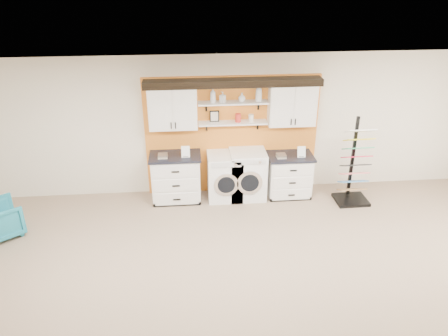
{
  "coord_description": "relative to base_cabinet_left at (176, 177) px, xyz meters",
  "views": [
    {
      "loc": [
        -0.87,
        -4.04,
        4.41
      ],
      "look_at": [
        -0.3,
        2.3,
        1.31
      ],
      "focal_mm": 35.0,
      "sensor_mm": 36.0,
      "label": 1
    }
  ],
  "objects": [
    {
      "name": "soap_bottle_b",
      "position": [
        0.93,
        0.16,
        1.56
      ],
      "size": [
        0.13,
        0.13,
        0.2
      ],
      "primitive_type": "imported",
      "rotation": [
        0.0,
        0.0,
        3.93
      ],
      "color": "silver",
      "rests_on": "shelf_upper"
    },
    {
      "name": "canister_red",
      "position": [
        1.23,
        0.16,
        1.14
      ],
      "size": [
        0.11,
        0.11,
        0.16
      ],
      "primitive_type": "cylinder",
      "color": "red",
      "rests_on": "shelf_lower"
    },
    {
      "name": "sample_rack",
      "position": [
        3.45,
        -0.38,
        0.06
      ],
      "size": [
        0.63,
        0.53,
        1.71
      ],
      "rotation": [
        0.0,
        0.0,
        0.02
      ],
      "color": "black",
      "rests_on": "floor"
    },
    {
      "name": "shelf_upper",
      "position": [
        1.13,
        0.16,
        1.45
      ],
      "size": [
        1.32,
        0.28,
        0.03
      ],
      "primitive_type": "cube",
      "color": "white",
      "rests_on": "wall_back"
    },
    {
      "name": "base_cabinet_right",
      "position": [
        2.26,
        0.0,
        -0.04
      ],
      "size": [
        0.9,
        0.66,
        0.88
      ],
      "color": "white",
      "rests_on": "floor"
    },
    {
      "name": "soap_bottle_c",
      "position": [
        1.29,
        0.16,
        1.55
      ],
      "size": [
        0.18,
        0.18,
        0.17
      ],
      "primitive_type": "imported",
      "rotation": [
        0.0,
        0.0,
        0.5
      ],
      "color": "silver",
      "rests_on": "shelf_upper"
    },
    {
      "name": "soap_bottle_d",
      "position": [
        1.61,
        0.16,
        1.63
      ],
      "size": [
        0.17,
        0.17,
        0.33
      ],
      "primitive_type": "imported",
      "rotation": [
        0.0,
        0.0,
        2.74
      ],
      "color": "silver",
      "rests_on": "shelf_upper"
    },
    {
      "name": "upper_cabinet_left",
      "position": [
        -0.0,
        0.15,
        1.4
      ],
      "size": [
        0.9,
        0.35,
        0.84
      ],
      "color": "white",
      "rests_on": "wall_back"
    },
    {
      "name": "crown_molding",
      "position": [
        1.13,
        0.17,
        1.84
      ],
      "size": [
        3.3,
        0.41,
        0.13
      ],
      "color": "black",
      "rests_on": "wall_back"
    },
    {
      "name": "picture_frame",
      "position": [
        0.78,
        0.21,
        1.17
      ],
      "size": [
        0.18,
        0.02,
        0.22
      ],
      "color": "black",
      "rests_on": "shelf_lower"
    },
    {
      "name": "upper_cabinet_right",
      "position": [
        2.26,
        0.15,
        1.4
      ],
      "size": [
        0.9,
        0.35,
        0.84
      ],
      "color": "white",
      "rests_on": "wall_back"
    },
    {
      "name": "shelf_lower",
      "position": [
        1.13,
        0.16,
        1.05
      ],
      "size": [
        1.32,
        0.28,
        0.03
      ],
      "primitive_type": "cube",
      "color": "white",
      "rests_on": "wall_back"
    },
    {
      "name": "washer",
      "position": [
        0.96,
        -0.0,
        -0.01
      ],
      "size": [
        0.67,
        0.71,
        0.94
      ],
      "color": "white",
      "rests_on": "floor"
    },
    {
      "name": "soap_bottle_a",
      "position": [
        0.75,
        0.16,
        1.6
      ],
      "size": [
        0.14,
        0.14,
        0.28
      ],
      "primitive_type": "imported",
      "rotation": [
        0.0,
        0.0,
        1.91
      ],
      "color": "silver",
      "rests_on": "shelf_upper"
    },
    {
      "name": "wall_back",
      "position": [
        1.13,
        0.36,
        0.92
      ],
      "size": [
        10.0,
        0.0,
        10.0
      ],
      "primitive_type": "plane",
      "rotation": [
        1.57,
        0.0,
        0.0
      ],
      "color": "silver",
      "rests_on": "floor"
    },
    {
      "name": "ceiling",
      "position": [
        1.13,
        -3.64,
        2.32
      ],
      "size": [
        10.0,
        10.0,
        0.0
      ],
      "primitive_type": "plane",
      "rotation": [
        3.14,
        0.0,
        0.0
      ],
      "color": "white",
      "rests_on": "wall_back"
    },
    {
      "name": "canister_cream",
      "position": [
        1.48,
        0.16,
        1.13
      ],
      "size": [
        0.1,
        0.1,
        0.14
      ],
      "primitive_type": "cylinder",
      "color": "silver",
      "rests_on": "shelf_lower"
    },
    {
      "name": "dryer",
      "position": [
        1.41,
        -0.0,
        0.01
      ],
      "size": [
        0.7,
        0.71,
        0.98
      ],
      "color": "white",
      "rests_on": "floor"
    },
    {
      "name": "floor",
      "position": [
        1.13,
        -3.64,
        -0.48
      ],
      "size": [
        10.0,
        10.0,
        0.0
      ],
      "primitive_type": "plane",
      "color": "#8C735E",
      "rests_on": "ground"
    },
    {
      "name": "base_cabinet_left",
      "position": [
        0.0,
        0.0,
        0.0
      ],
      "size": [
        0.99,
        0.66,
        0.97
      ],
      "color": "white",
      "rests_on": "floor"
    },
    {
      "name": "accent_panel",
      "position": [
        1.13,
        0.32,
        0.72
      ],
      "size": [
        3.4,
        0.07,
        2.4
      ],
      "primitive_type": "cube",
      "color": "orange",
      "rests_on": "wall_back"
    }
  ]
}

